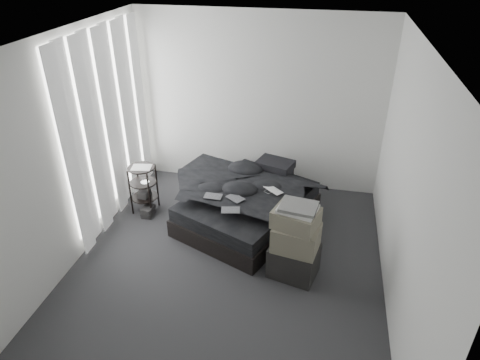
% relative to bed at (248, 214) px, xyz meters
% --- Properties ---
extents(floor, '(3.60, 4.20, 0.01)m').
position_rel_bed_xyz_m(floor, '(-0.07, -0.99, -0.12)').
color(floor, '#2F2F32').
rests_on(floor, ground).
extents(ceiling, '(3.60, 4.20, 0.01)m').
position_rel_bed_xyz_m(ceiling, '(-0.07, -0.99, 2.48)').
color(ceiling, white).
rests_on(ceiling, ground).
extents(wall_back, '(3.60, 0.01, 2.60)m').
position_rel_bed_xyz_m(wall_back, '(-0.07, 1.11, 1.18)').
color(wall_back, silver).
rests_on(wall_back, ground).
extents(wall_front, '(3.60, 0.01, 2.60)m').
position_rel_bed_xyz_m(wall_front, '(-0.07, -3.09, 1.18)').
color(wall_front, silver).
rests_on(wall_front, ground).
extents(wall_left, '(0.01, 4.20, 2.60)m').
position_rel_bed_xyz_m(wall_left, '(-1.87, -0.99, 1.18)').
color(wall_left, silver).
rests_on(wall_left, ground).
extents(wall_right, '(0.01, 4.20, 2.60)m').
position_rel_bed_xyz_m(wall_right, '(1.73, -0.99, 1.18)').
color(wall_right, silver).
rests_on(wall_right, ground).
extents(window_left, '(0.02, 2.00, 2.30)m').
position_rel_bed_xyz_m(window_left, '(-1.85, -0.09, 1.23)').
color(window_left, white).
rests_on(window_left, wall_left).
extents(curtain_left, '(0.06, 2.12, 2.48)m').
position_rel_bed_xyz_m(curtain_left, '(-1.80, -0.09, 1.16)').
color(curtain_left, white).
rests_on(curtain_left, wall_left).
extents(bed, '(1.91, 2.13, 0.24)m').
position_rel_bed_xyz_m(bed, '(0.00, 0.00, 0.00)').
color(bed, black).
rests_on(bed, floor).
extents(mattress, '(1.84, 2.06, 0.19)m').
position_rel_bed_xyz_m(mattress, '(0.00, -0.00, 0.21)').
color(mattress, black).
rests_on(mattress, bed).
extents(duvet, '(1.78, 1.88, 0.20)m').
position_rel_bed_xyz_m(duvet, '(-0.02, -0.04, 0.41)').
color(duvet, black).
rests_on(duvet, mattress).
extents(pillow_lower, '(0.63, 0.54, 0.12)m').
position_rel_bed_xyz_m(pillow_lower, '(0.23, 0.64, 0.37)').
color(pillow_lower, black).
rests_on(pillow_lower, mattress).
extents(pillow_upper, '(0.57, 0.47, 0.11)m').
position_rel_bed_xyz_m(pillow_upper, '(0.28, 0.60, 0.48)').
color(pillow_upper, black).
rests_on(pillow_upper, pillow_lower).
extents(laptop, '(0.33, 0.32, 0.02)m').
position_rel_bed_xyz_m(laptop, '(0.31, -0.09, 0.52)').
color(laptop, silver).
rests_on(laptop, duvet).
extents(comic_a, '(0.22, 0.15, 0.01)m').
position_rel_bed_xyz_m(comic_a, '(-0.38, -0.35, 0.51)').
color(comic_a, black).
rests_on(comic_a, duvet).
extents(comic_b, '(0.26, 0.25, 0.01)m').
position_rel_bed_xyz_m(comic_b, '(-0.09, -0.33, 0.52)').
color(comic_b, black).
rests_on(comic_b, duvet).
extents(comic_c, '(0.25, 0.19, 0.01)m').
position_rel_bed_xyz_m(comic_c, '(-0.09, -0.61, 0.52)').
color(comic_c, black).
rests_on(comic_c, duvet).
extents(side_stand, '(0.37, 0.37, 0.68)m').
position_rel_bed_xyz_m(side_stand, '(-1.48, -0.01, 0.22)').
color(side_stand, black).
rests_on(side_stand, floor).
extents(papers, '(0.29, 0.24, 0.01)m').
position_rel_bed_xyz_m(papers, '(-1.47, -0.02, 0.57)').
color(papers, white).
rests_on(papers, side_stand).
extents(floor_books, '(0.15, 0.21, 0.14)m').
position_rel_bed_xyz_m(floor_books, '(-1.39, -0.15, -0.05)').
color(floor_books, black).
rests_on(floor_books, floor).
extents(box_lower, '(0.60, 0.52, 0.38)m').
position_rel_bed_xyz_m(box_lower, '(0.72, -0.92, 0.07)').
color(box_lower, black).
rests_on(box_lower, floor).
extents(box_mid, '(0.55, 0.46, 0.29)m').
position_rel_bed_xyz_m(box_mid, '(0.72, -0.93, 0.41)').
color(box_mid, '#6B6654').
rests_on(box_mid, box_lower).
extents(box_upper, '(0.55, 0.49, 0.20)m').
position_rel_bed_xyz_m(box_upper, '(0.70, -0.91, 0.66)').
color(box_upper, '#6B6654').
rests_on(box_upper, box_mid).
extents(art_book_white, '(0.46, 0.40, 0.04)m').
position_rel_bed_xyz_m(art_book_white, '(0.72, -0.92, 0.78)').
color(art_book_white, silver).
rests_on(art_book_white, box_upper).
extents(art_book_snake, '(0.42, 0.36, 0.04)m').
position_rel_bed_xyz_m(art_book_snake, '(0.72, -0.93, 0.82)').
color(art_book_snake, silver).
rests_on(art_book_snake, art_book_white).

